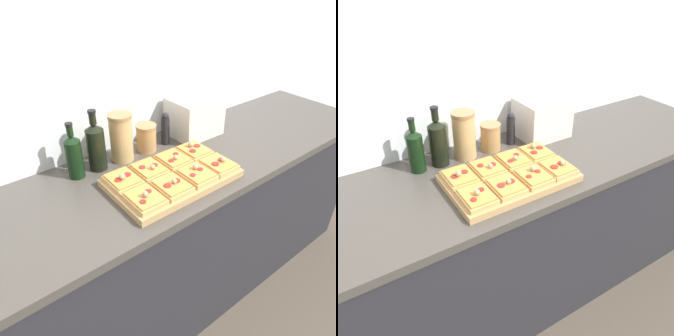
% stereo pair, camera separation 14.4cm
% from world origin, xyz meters
% --- Properties ---
extents(ground_plane, '(12.00, 12.00, 0.00)m').
position_xyz_m(ground_plane, '(0.00, 0.00, 0.00)').
color(ground_plane, '#4C4238').
extents(wall_back, '(6.00, 0.06, 2.50)m').
position_xyz_m(wall_back, '(0.00, 0.67, 1.25)').
color(wall_back, silver).
rests_on(wall_back, ground_plane).
extents(kitchen_counter, '(2.63, 0.67, 0.93)m').
position_xyz_m(kitchen_counter, '(0.00, 0.32, 0.47)').
color(kitchen_counter, '#232328').
rests_on(kitchen_counter, ground_plane).
extents(cutting_board, '(0.56, 0.34, 0.03)m').
position_xyz_m(cutting_board, '(-0.07, 0.22, 0.95)').
color(cutting_board, tan).
rests_on(cutting_board, kitchen_counter).
extents(pizza_slice_back_left, '(0.12, 0.15, 0.05)m').
position_xyz_m(pizza_slice_back_left, '(-0.27, 0.30, 0.98)').
color(pizza_slice_back_left, tan).
rests_on(pizza_slice_back_left, cutting_board).
extents(pizza_slice_back_midleft, '(0.12, 0.15, 0.05)m').
position_xyz_m(pizza_slice_back_midleft, '(-0.14, 0.30, 0.98)').
color(pizza_slice_back_midleft, tan).
rests_on(pizza_slice_back_midleft, cutting_board).
extents(pizza_slice_back_midright, '(0.12, 0.15, 0.05)m').
position_xyz_m(pizza_slice_back_midright, '(-0.00, 0.30, 0.98)').
color(pizza_slice_back_midright, tan).
rests_on(pizza_slice_back_midright, cutting_board).
extents(pizza_slice_back_right, '(0.12, 0.15, 0.05)m').
position_xyz_m(pizza_slice_back_right, '(0.13, 0.30, 0.98)').
color(pizza_slice_back_right, tan).
rests_on(pizza_slice_back_right, cutting_board).
extents(pizza_slice_front_left, '(0.12, 0.15, 0.05)m').
position_xyz_m(pizza_slice_front_left, '(-0.27, 0.14, 0.98)').
color(pizza_slice_front_left, tan).
rests_on(pizza_slice_front_left, cutting_board).
extents(pizza_slice_front_midleft, '(0.12, 0.15, 0.05)m').
position_xyz_m(pizza_slice_front_midleft, '(-0.14, 0.14, 0.98)').
color(pizza_slice_front_midleft, tan).
rests_on(pizza_slice_front_midleft, cutting_board).
extents(pizza_slice_front_midright, '(0.12, 0.15, 0.05)m').
position_xyz_m(pizza_slice_front_midright, '(-0.00, 0.14, 0.98)').
color(pizza_slice_front_midright, tan).
rests_on(pizza_slice_front_midright, cutting_board).
extents(pizza_slice_front_right, '(0.12, 0.15, 0.05)m').
position_xyz_m(pizza_slice_front_right, '(0.13, 0.14, 0.98)').
color(pizza_slice_front_right, tan).
rests_on(pizza_slice_front_right, cutting_board).
extents(olive_oil_bottle, '(0.07, 0.07, 0.26)m').
position_xyz_m(olive_oil_bottle, '(-0.38, 0.51, 1.04)').
color(olive_oil_bottle, black).
rests_on(olive_oil_bottle, kitchen_counter).
extents(wine_bottle, '(0.08, 0.08, 0.29)m').
position_xyz_m(wine_bottle, '(-0.28, 0.51, 1.05)').
color(wine_bottle, black).
rests_on(wine_bottle, kitchen_counter).
extents(grain_jar_tall, '(0.11, 0.11, 0.24)m').
position_xyz_m(grain_jar_tall, '(-0.14, 0.51, 1.05)').
color(grain_jar_tall, tan).
rests_on(grain_jar_tall, kitchen_counter).
extents(grain_jar_short, '(0.10, 0.10, 0.14)m').
position_xyz_m(grain_jar_short, '(0.00, 0.51, 1.01)').
color(grain_jar_short, '#AD7F4C').
rests_on(grain_jar_short, kitchen_counter).
extents(pepper_mill, '(0.04, 0.04, 0.18)m').
position_xyz_m(pepper_mill, '(0.12, 0.51, 1.02)').
color(pepper_mill, black).
rests_on(pepper_mill, kitchen_counter).
extents(toaster_oven, '(0.29, 0.22, 0.21)m').
position_xyz_m(toaster_oven, '(0.32, 0.51, 1.04)').
color(toaster_oven, beige).
rests_on(toaster_oven, kitchen_counter).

